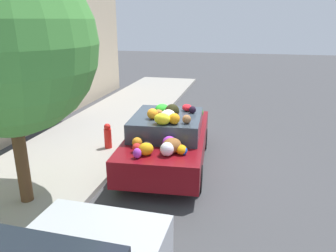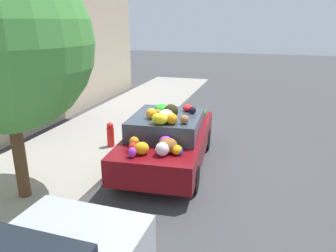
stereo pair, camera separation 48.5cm
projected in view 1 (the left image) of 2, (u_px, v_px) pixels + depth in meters
ground_plane at (167, 164)px, 8.36m from camera, size 60.00×60.00×0.00m
sidewalk_curb at (71, 152)px, 8.93m from camera, size 24.00×3.20×0.12m
street_tree at (4, 45)px, 5.55m from camera, size 3.19×3.19×4.59m
fire_hydrant at (108, 136)px, 9.01m from camera, size 0.20×0.20×0.70m
art_car at (168, 138)px, 8.06m from camera, size 4.14×2.13×1.68m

